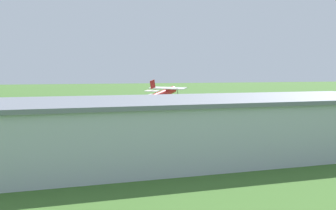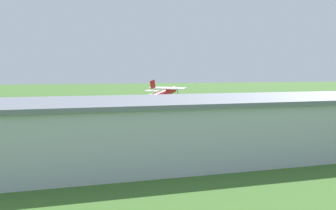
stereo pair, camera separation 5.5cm
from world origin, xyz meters
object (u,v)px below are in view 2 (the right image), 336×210
(person_near_hangar_door, at_px, (285,120))
(person_at_fence_line, at_px, (266,121))
(biplane, at_px, (163,93))
(person_watching_takeoff, at_px, (9,134))
(hangar, at_px, (204,127))
(person_crossing_taxiway, at_px, (303,122))

(person_near_hangar_door, xyz_separation_m, person_at_fence_line, (3.37, 0.41, 0.02))
(person_near_hangar_door, bearing_deg, biplane, -51.07)
(person_at_fence_line, bearing_deg, person_near_hangar_door, -173.10)
(person_watching_takeoff, height_order, person_near_hangar_door, person_near_hangar_door)
(hangar, bearing_deg, person_crossing_taxiway, -144.36)
(hangar, xyz_separation_m, person_near_hangar_door, (-19.86, -17.45, -1.87))
(hangar, height_order, person_near_hangar_door, hangar)
(hangar, height_order, person_watching_takeoff, hangar)
(biplane, distance_m, person_crossing_taxiway, 23.56)
(person_near_hangar_door, relative_size, person_at_fence_line, 0.98)
(hangar, bearing_deg, person_near_hangar_door, -138.69)
(person_watching_takeoff, xyz_separation_m, person_at_fence_line, (-33.61, -1.72, 0.03))
(hangar, height_order, person_crossing_taxiway, hangar)
(hangar, bearing_deg, person_at_fence_line, -134.04)
(hangar, distance_m, biplane, 34.30)
(hangar, relative_size, person_near_hangar_door, 24.66)
(person_watching_takeoff, height_order, person_crossing_taxiway, person_watching_takeoff)
(hangar, distance_m, person_crossing_taxiway, 26.19)
(hangar, height_order, person_at_fence_line, hangar)
(biplane, relative_size, person_near_hangar_door, 4.33)
(person_watching_takeoff, bearing_deg, person_crossing_taxiway, 179.84)
(person_crossing_taxiway, bearing_deg, biplane, -51.91)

